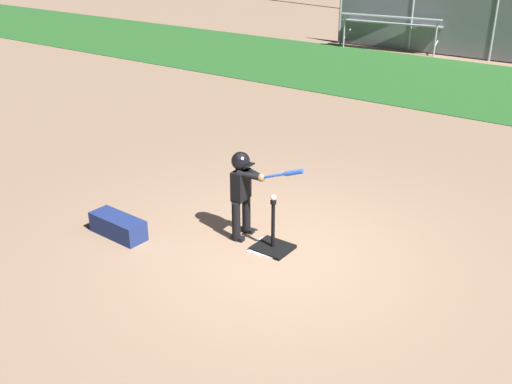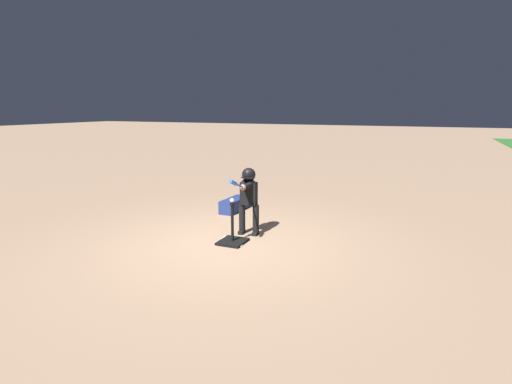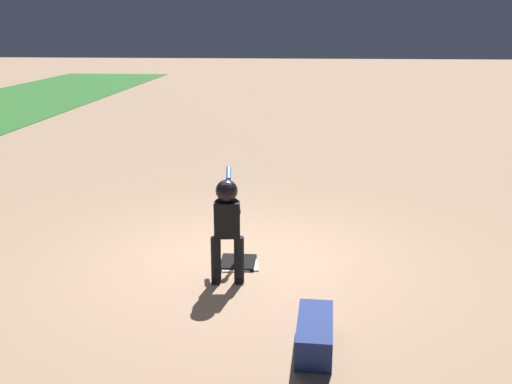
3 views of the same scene
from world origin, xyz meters
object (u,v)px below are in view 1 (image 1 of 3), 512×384
Objects in this scene: batter_child at (243,184)px; bleachers_center at (398,30)px; equipment_bag at (118,226)px; batting_tee at (273,243)px; baseball at (273,198)px.

batter_child is 14.64m from bleachers_center.
bleachers_center is at bearing 102.20° from equipment_bag.
batting_tee is 0.58× the size of batter_child.
equipment_bag is (2.55, -15.07, -0.43)m from bleachers_center.
batting_tee is 2.12m from equipment_bag.
batting_tee is 9.50× the size of baseball.
baseball is 0.09× the size of equipment_bag.
batter_child is 1.82m from equipment_bag.
bleachers_center is (-3.95, 14.10, -0.20)m from batter_child.
bleachers_center is at bearing 107.51° from batting_tee.
batter_child reaches higher than baseball.
batting_tee reaches higher than equipment_bag.
batter_child is at bearing 173.55° from batting_tee.
bleachers_center is (-4.47, 14.15, -0.17)m from baseball.
batting_tee is at bearing -6.45° from batter_child.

